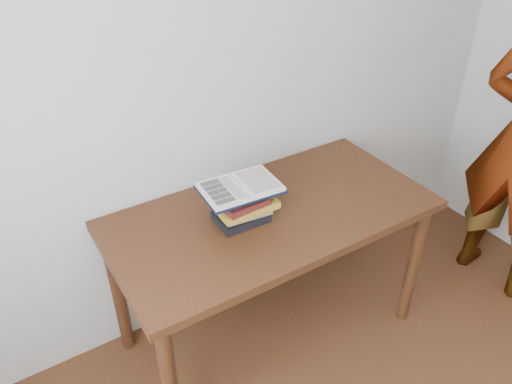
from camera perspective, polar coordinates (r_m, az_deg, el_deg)
desk at (r=2.25m, az=1.79°, el=-4.21°), size 1.43×0.72×0.77m
book_stack at (r=2.09m, az=-1.53°, el=-1.48°), size 0.26×0.19×0.16m
open_book at (r=2.04m, az=-1.82°, el=0.52°), size 0.33×0.24×0.03m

